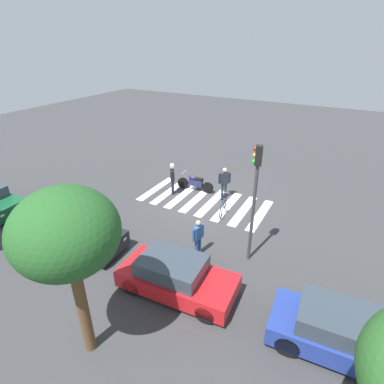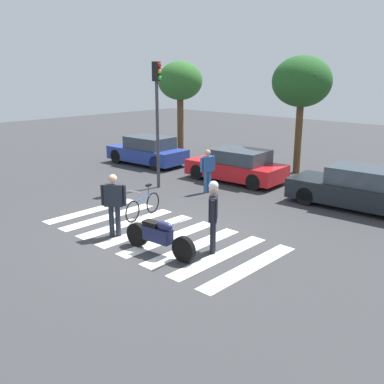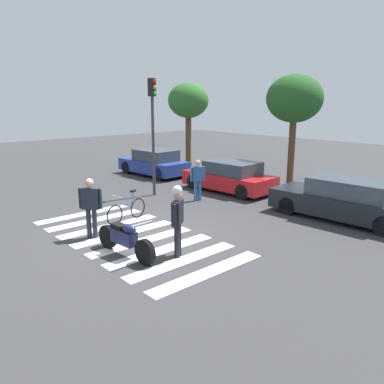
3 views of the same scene
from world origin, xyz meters
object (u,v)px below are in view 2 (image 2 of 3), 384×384
Objects in this scene: officer_on_foot at (114,201)px; pedestrian_bystander at (208,168)px; car_black_suv at (364,190)px; police_motorcycle at (159,236)px; leaning_bicycle at (143,206)px; car_red_convertible at (237,166)px; officer_by_motorcycle at (213,211)px; car_blue_hatchback at (148,151)px; traffic_light_pole at (157,106)px.

officer_on_foot reaches higher than pedestrian_bystander.
car_black_suv is (5.10, 1.93, -0.26)m from pedestrian_bystander.
police_motorcycle is 1.35× the size of pedestrian_bystander.
police_motorcycle reaches higher than leaning_bicycle.
pedestrian_bystander is (-1.08, 5.14, -0.09)m from officer_on_foot.
officer_on_foot reaches higher than car_red_convertible.
car_blue_hatchback is (-9.26, 6.06, -0.42)m from officer_by_motorcycle.
leaning_bicycle is (-2.43, 1.59, -0.08)m from police_motorcycle.
car_red_convertible is at bearing 97.07° from leaning_bicycle.
car_black_suv reaches higher than police_motorcycle.
leaning_bicycle is at bearing -50.59° from traffic_light_pole.
officer_by_motorcycle is 1.14× the size of pedestrian_bystander.
pedestrian_bystander is at bearing 97.11° from leaning_bicycle.
car_red_convertible is (5.21, 0.25, -0.02)m from car_blue_hatchback.
traffic_light_pole reaches higher than car_blue_hatchback.
police_motorcycle is at bearing -40.20° from car_blue_hatchback.
car_blue_hatchback is 5.09m from traffic_light_pole.
car_red_convertible is at bearing 96.99° from pedestrian_bystander.
traffic_light_pole is (-6.99, -2.66, 2.48)m from car_black_suv.
officer_by_motorcycle reaches higher than officer_on_foot.
police_motorcycle is 1.19× the size of officer_by_motorcycle.
leaning_bicycle is 0.35× the size of car_black_suv.
car_red_convertible is (-1.34, 7.28, -0.37)m from officer_on_foot.
leaning_bicycle is 8.05m from car_blue_hatchback.
officer_on_foot is (-1.79, 0.01, 0.55)m from police_motorcycle.
car_blue_hatchback is (-5.47, 1.89, -0.26)m from pedestrian_bystander.
car_blue_hatchback is 5.21m from car_red_convertible.
officer_by_motorcycle is 6.95m from traffic_light_pole.
traffic_light_pole is at bearing 129.41° from leaning_bicycle.
police_motorcycle is 0.46× the size of car_black_suv.
leaning_bicycle is at bearing 111.84° from officer_on_foot.
officer_on_foot is 5.26m from pedestrian_bystander.
pedestrian_bystander reaches higher than car_red_convertible.
car_blue_hatchback is (-5.91, 5.46, 0.28)m from leaning_bicycle.
car_red_convertible is at bearing 100.43° from officer_on_foot.
car_blue_hatchback reaches higher than car_red_convertible.
officer_by_motorcycle is at bearing -10.28° from leaning_bicycle.
traffic_light_pole reaches higher than police_motorcycle.
pedestrian_bystander reaches higher than car_black_suv.
officer_on_foot is 5.73m from traffic_light_pole.
leaning_bicycle is 0.36× the size of traffic_light_pole.
police_motorcycle is 1.26× the size of officer_on_foot.
traffic_light_pole is at bearing 137.06° from police_motorcycle.
traffic_light_pole is (-4.76, 4.43, 2.69)m from police_motorcycle.
traffic_light_pole reaches higher than officer_on_foot.
officer_on_foot is 0.42× the size of car_red_convertible.
leaning_bicycle is at bearing -130.26° from car_black_suv.
pedestrian_bystander is 0.39× the size of car_red_convertible.
car_black_suv reaches higher than car_blue_hatchback.
traffic_light_pole reaches higher than car_black_suv.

